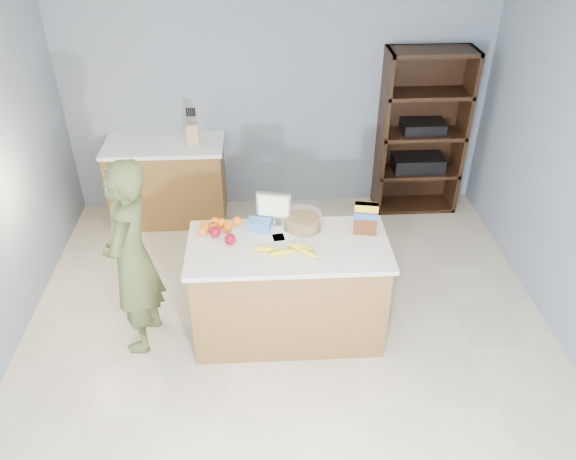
{
  "coord_description": "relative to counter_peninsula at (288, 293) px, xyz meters",
  "views": [
    {
      "loc": [
        -0.2,
        -3.22,
        3.37
      ],
      "look_at": [
        0.0,
        0.35,
        1.0
      ],
      "focal_mm": 35.0,
      "sensor_mm": 36.0,
      "label": 1
    }
  ],
  "objects": [
    {
      "name": "floor",
      "position": [
        0.0,
        -0.3,
        -0.42
      ],
      "size": [
        4.5,
        5.0,
        0.02
      ],
      "primitive_type": "cube",
      "color": "beige",
      "rests_on": "ground"
    },
    {
      "name": "person",
      "position": [
        -1.2,
        -0.02,
        0.41
      ],
      "size": [
        0.47,
        0.65,
        1.65
      ],
      "primitive_type": "imported",
      "rotation": [
        0.0,
        0.0,
        -1.7
      ],
      "color": "#47522A",
      "rests_on": "ground"
    },
    {
      "name": "apples",
      "position": [
        -0.5,
        0.08,
        0.53
      ],
      "size": [
        0.21,
        0.2,
        0.09
      ],
      "color": "maroon",
      "rests_on": "counter_peninsula"
    },
    {
      "name": "back_cabinet",
      "position": [
        -1.2,
        1.9,
        0.04
      ],
      "size": [
        1.24,
        0.62,
        0.9
      ],
      "color": "brown",
      "rests_on": "ground"
    },
    {
      "name": "walls",
      "position": [
        0.0,
        -0.3,
        1.24
      ],
      "size": [
        4.52,
        5.02,
        2.51
      ],
      "color": "gray",
      "rests_on": "ground"
    },
    {
      "name": "shelving_unit",
      "position": [
        1.55,
        2.05,
        0.45
      ],
      "size": [
        0.9,
        0.4,
        1.8
      ],
      "color": "black",
      "rests_on": "ground"
    },
    {
      "name": "bananas",
      "position": [
        -0.0,
        -0.11,
        0.51
      ],
      "size": [
        0.5,
        0.21,
        0.05
      ],
      "color": "yellow",
      "rests_on": "counter_peninsula"
    },
    {
      "name": "salad_bowl",
      "position": [
        0.13,
        0.23,
        0.54
      ],
      "size": [
        0.3,
        0.3,
        0.13
      ],
      "color": "#267219",
      "rests_on": "counter_peninsula"
    },
    {
      "name": "blue_carton",
      "position": [
        -0.22,
        0.23,
        0.52
      ],
      "size": [
        0.2,
        0.16,
        0.08
      ],
      "primitive_type": "cube",
      "rotation": [
        0.0,
        0.0,
        -0.24
      ],
      "color": "blue",
      "rests_on": "counter_peninsula"
    },
    {
      "name": "oranges",
      "position": [
        -0.55,
        0.24,
        0.52
      ],
      "size": [
        0.34,
        0.22,
        0.07
      ],
      "color": "orange",
      "rests_on": "counter_peninsula"
    },
    {
      "name": "cereal_box",
      "position": [
        0.61,
        0.12,
        0.64
      ],
      "size": [
        0.19,
        0.1,
        0.27
      ],
      "color": "#592B14",
      "rests_on": "counter_peninsula"
    },
    {
      "name": "knife_block",
      "position": [
        -0.88,
        1.88,
        0.6
      ],
      "size": [
        0.12,
        0.1,
        0.31
      ],
      "color": "tan",
      "rests_on": "back_cabinet"
    },
    {
      "name": "counter_peninsula",
      "position": [
        0.0,
        0.0,
        0.0
      ],
      "size": [
        1.56,
        0.76,
        0.9
      ],
      "color": "brown",
      "rests_on": "ground"
    },
    {
      "name": "envelopes",
      "position": [
        -0.07,
        0.1,
        0.49
      ],
      "size": [
        0.36,
        0.16,
        0.0
      ],
      "color": "white",
      "rests_on": "counter_peninsula"
    },
    {
      "name": "tv",
      "position": [
        -0.1,
        0.3,
        0.64
      ],
      "size": [
        0.28,
        0.12,
        0.28
      ],
      "color": "silver",
      "rests_on": "counter_peninsula"
    }
  ]
}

